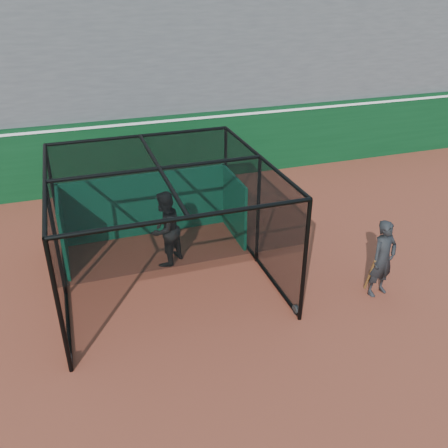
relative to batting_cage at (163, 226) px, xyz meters
name	(u,v)px	position (x,y,z in m)	size (l,w,h in m)	color
ground	(225,324)	(0.84, -2.23, -1.48)	(120.00, 120.00, 0.00)	brown
outfield_wall	(150,150)	(0.84, 6.27, -0.20)	(50.00, 0.50, 2.50)	#093216
grandstand	(126,43)	(0.84, 10.05, 2.99)	(50.00, 7.85, 8.95)	#4C4C4F
batting_cage	(163,226)	(0.00, 0.00, 0.00)	(5.05, 5.28, 2.97)	black
batter	(165,229)	(0.16, 0.68, -0.46)	(1.00, 0.78, 2.05)	black
on_deck_player	(383,259)	(4.72, -2.30, -0.51)	(0.79, 0.60, 1.94)	black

